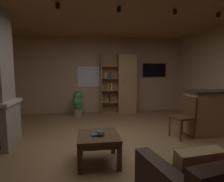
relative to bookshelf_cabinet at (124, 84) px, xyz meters
The scene contains 17 objects.
floor 3.10m from the bookshelf_cabinet, 105.57° to the right, with size 5.83×6.13×0.02m, color olive.
wall_back 0.89m from the bookshelf_cabinet, 160.83° to the left, with size 5.95×0.06×2.63m, color tan.
ceiling 3.35m from the bookshelf_cabinet, 105.57° to the right, with size 5.83×6.13×0.02m, color #8E6B47.
window_pane_back 1.29m from the bookshelf_cabinet, 169.00° to the left, with size 0.76×0.01×0.70m, color white.
bookshelf_cabinet is the anchor object (origin of this frame).
kitchen_bar_counter 3.01m from the bookshelf_cabinet, 55.54° to the right, with size 1.35×0.58×1.02m.
coffee_table 3.69m from the bookshelf_cabinet, 108.57° to the right, with size 0.66×0.68×0.47m.
table_book_0 3.74m from the bookshelf_cabinet, 109.05° to the right, with size 0.13×0.08×0.03m, color #2D4C8C.
table_book_1 3.72m from the bookshelf_cabinet, 107.65° to the right, with size 0.10×0.09×0.03m, color gold.
table_book_2 3.72m from the bookshelf_cabinet, 107.85° to the right, with size 0.10×0.08×0.02m, color #2D4C8C.
dining_chair 2.75m from the bookshelf_cabinet, 72.20° to the right, with size 0.50×0.50×0.92m.
potted_floor_plant 1.73m from the bookshelf_cabinet, behind, with size 0.36×0.34×0.83m.
wall_mounted_tv 1.28m from the bookshelf_cabinet, 10.24° to the left, with size 0.87×0.06×0.49m.
track_light_spot_1 3.82m from the bookshelf_cabinet, 120.88° to the right, with size 0.07×0.07×0.09m, color black.
track_light_spot_2 3.41m from the bookshelf_cabinet, 104.09° to the right, with size 0.07×0.07×0.09m, color black.
track_light_spot_3 3.38m from the bookshelf_cabinet, 84.26° to the right, with size 0.07×0.07×0.09m, color black.
track_light_spot_4 3.53m from the bookshelf_cabinet, 67.09° to the right, with size 0.07×0.07×0.09m, color black.
Camera 1 is at (-0.56, -3.47, 1.48)m, focal length 29.45 mm.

